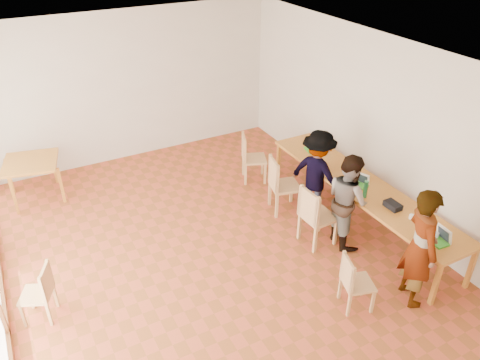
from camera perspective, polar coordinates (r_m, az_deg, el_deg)
name	(u,v)px	position (r m, az deg, el deg)	size (l,w,h in m)	color
ground	(219,262)	(7.16, -2.62, -10.01)	(8.00, 8.00, 0.00)	#B0492A
wall_back	(130,87)	(9.74, -13.32, 10.96)	(6.00, 0.10, 3.00)	beige
wall_right	(385,132)	(7.88, 17.25, 5.58)	(0.10, 8.00, 3.00)	beige
ceiling	(213,65)	(5.67, -3.35, 13.77)	(6.00, 8.00, 0.04)	white
communal_table	(361,187)	(7.82, 14.53, -0.83)	(0.80, 4.00, 0.75)	#C5792B
side_table	(31,165)	(9.05, -24.13, 1.64)	(0.90, 0.90, 0.75)	#C5792B
chair_near	(353,278)	(6.34, 13.58, -11.52)	(0.48, 0.48, 0.43)	tan
chair_mid	(314,211)	(7.23, 8.98, -3.79)	(0.49, 0.49, 0.54)	tan
chair_far	(279,180)	(7.95, 4.80, 0.03)	(0.57, 0.57, 0.54)	tan
chair_empty	(249,153)	(8.87, 1.10, 3.29)	(0.57, 0.57, 0.50)	tan
chair_spare	(42,288)	(6.54, -23.04, -12.01)	(0.49, 0.49, 0.43)	tan
person_near	(420,247)	(6.48, 21.11, -7.68)	(0.63, 0.41, 1.72)	gray
person_mid	(348,200)	(7.33, 13.00, -2.36)	(0.74, 0.58, 1.53)	gray
person_far	(317,173)	(7.92, 9.39, 0.79)	(0.99, 0.57, 1.54)	gray
laptop_near	(441,238)	(6.85, 23.26, -6.48)	(0.25, 0.28, 0.22)	green
laptop_mid	(361,182)	(7.75, 14.55, -0.23)	(0.28, 0.30, 0.20)	green
laptop_far	(314,147)	(8.68, 9.00, 3.97)	(0.28, 0.30, 0.22)	green
yellow_mug	(313,142)	(8.88, 8.93, 4.56)	(0.14, 0.14, 0.11)	gold
green_bottle	(365,189)	(7.41, 15.05, -1.11)	(0.07, 0.07, 0.28)	#20703B
clear_glass	(436,235)	(6.90, 22.78, -6.25)	(0.07, 0.07, 0.09)	silver
condiment_cup	(412,217)	(7.18, 20.21, -4.23)	(0.08, 0.08, 0.06)	white
pink_phone	(342,184)	(7.72, 12.39, -0.48)	(0.05, 0.10, 0.01)	#EA5086
black_pouch	(393,205)	(7.32, 18.13, -2.96)	(0.16, 0.26, 0.09)	black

